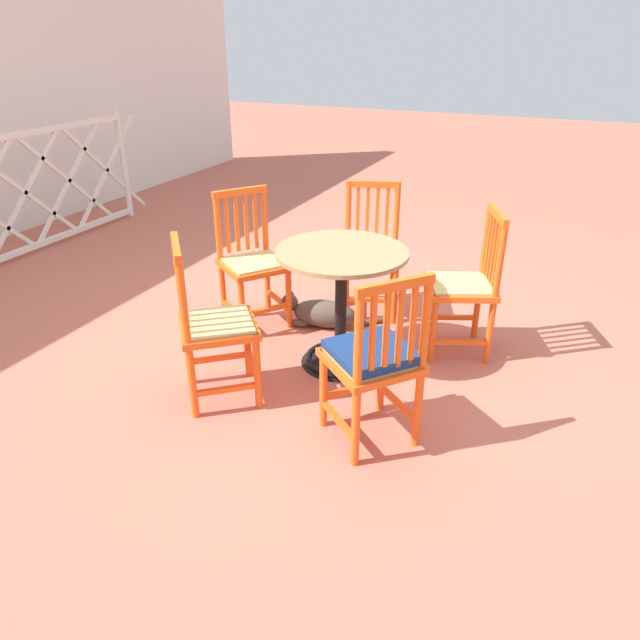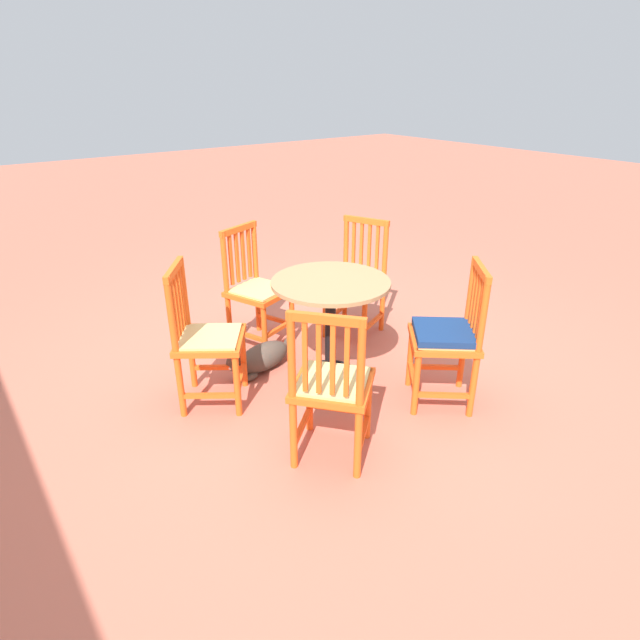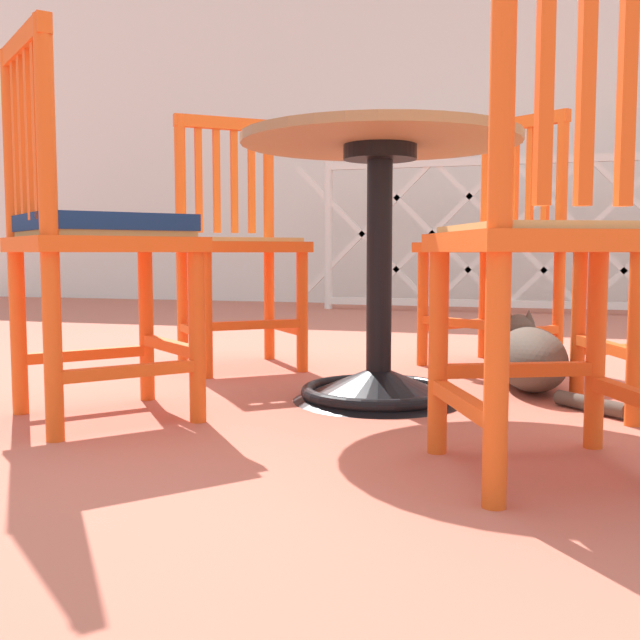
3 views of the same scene
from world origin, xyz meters
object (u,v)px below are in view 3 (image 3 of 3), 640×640
Objects in this scene: cafe_table at (379,299)px; orange_chair_near_fence at (237,247)px; orange_chair_facing_out at (496,247)px; orange_chair_by_planter at (563,241)px; tabby_cat at (529,357)px; orange_chair_at_corner at (94,239)px.

orange_chair_near_fence is at bearing 142.38° from cafe_table.
cafe_table is at bearing -109.52° from orange_chair_facing_out.
orange_chair_by_planter reaches higher than tabby_cat.
orange_chair_at_corner is (-0.89, -1.19, 0.01)m from orange_chair_facing_out.
orange_chair_facing_out is 0.93m from orange_chair_near_fence.
orange_chair_near_fence is 1.00× the size of orange_chair_at_corner.
orange_chair_at_corner is 1.00× the size of orange_chair_by_planter.
cafe_table is 0.83× the size of orange_chair_near_fence.
orange_chair_by_planter is (0.20, -1.39, 0.00)m from orange_chair_facing_out.
orange_chair_by_planter is at bearing -81.92° from orange_chair_facing_out.
orange_chair_facing_out and orange_chair_at_corner have the same top height.
orange_chair_facing_out reaches higher than cafe_table.
orange_chair_near_fence is at bearing 134.57° from orange_chair_by_planter.
orange_chair_at_corner is at bearing -126.88° from orange_chair_facing_out.
cafe_table reaches higher than tabby_cat.
cafe_table is 0.80m from orange_chair_near_fence.
orange_chair_facing_out is at bearing 70.48° from cafe_table.
orange_chair_at_corner is at bearing -145.57° from cafe_table.
orange_chair_facing_out reaches higher than tabby_cat.
tabby_cat is (0.13, -0.44, -0.34)m from orange_chair_facing_out.
tabby_cat is at bearing -73.42° from orange_chair_facing_out.
cafe_table is 0.83× the size of orange_chair_by_planter.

